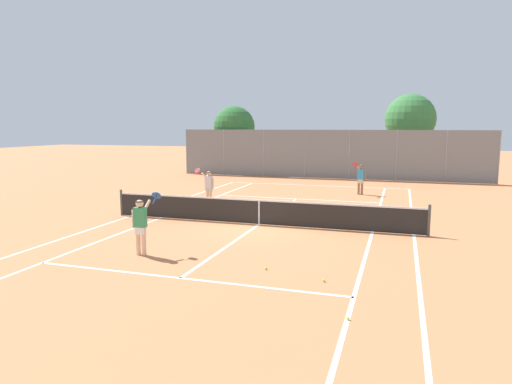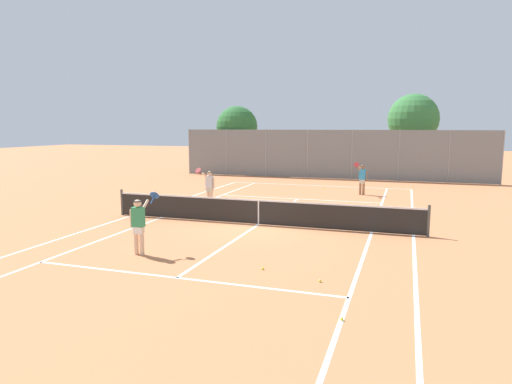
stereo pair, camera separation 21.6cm
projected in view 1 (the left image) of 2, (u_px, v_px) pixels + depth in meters
ground_plane at (259, 225)px, 17.08m from camera, size 120.00×120.00×0.00m
court_line_markings at (259, 224)px, 17.08m from camera, size 11.10×23.90×0.01m
tennis_net at (259, 211)px, 17.00m from camera, size 12.00×0.10×1.07m
player_near_side at (141, 223)px, 12.92m from camera, size 0.64×0.75×1.77m
player_far_left at (209, 186)px, 21.09m from camera, size 0.77×0.71×1.77m
player_far_right at (361, 177)px, 24.43m from camera, size 0.68×0.73×1.77m
loose_tennis_ball_0 at (319, 211)px, 19.72m from camera, size 0.07×0.07×0.07m
loose_tennis_ball_1 at (322, 188)px, 26.75m from camera, size 0.07×0.07×0.07m
loose_tennis_ball_2 at (347, 206)px, 20.93m from camera, size 0.07×0.07×0.07m
loose_tennis_ball_3 at (348, 319)px, 8.64m from camera, size 0.07×0.07×0.07m
loose_tennis_ball_4 at (324, 281)px, 10.78m from camera, size 0.07×0.07×0.07m
loose_tennis_ball_5 at (266, 268)px, 11.69m from camera, size 0.07×0.07×0.07m
back_fence at (327, 154)px, 31.90m from camera, size 21.78×0.08×3.43m
tree_behind_left at (233, 129)px, 35.72m from camera, size 3.23×3.23×5.22m
tree_behind_right at (412, 120)px, 33.12m from camera, size 3.61×3.61×5.98m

